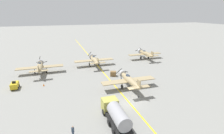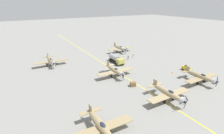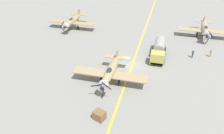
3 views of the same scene
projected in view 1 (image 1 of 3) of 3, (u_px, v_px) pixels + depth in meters
ground_plane at (129, 103)px, 32.04m from camera, size 400.00×400.00×0.00m
taxiway_stripe at (129, 103)px, 32.04m from camera, size 0.30×160.00×0.01m
airplane_far_center at (94, 60)px, 53.34m from camera, size 12.00×9.98×3.65m
airplane_far_left at (40, 66)px, 46.62m from camera, size 12.00×9.98×3.73m
airplane_far_right at (145, 53)px, 61.09m from camera, size 12.00×9.98×3.65m
airplane_mid_center at (129, 80)px, 37.51m from camera, size 12.00×9.98×3.65m
fuel_tanker at (116, 113)px, 26.05m from camera, size 2.68×8.00×2.98m
tow_tractor at (15, 85)px, 37.79m from camera, size 1.57×2.60×1.79m
ground_crew_inspecting at (73, 131)px, 23.03m from camera, size 0.38×0.38×1.74m
supply_crate_by_tanker at (113, 74)px, 45.30m from camera, size 1.82×1.68×1.23m
traffic_cone at (44, 85)px, 39.24m from camera, size 0.36×0.36×0.55m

